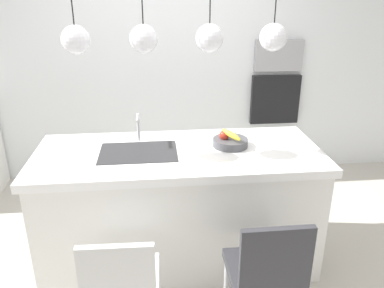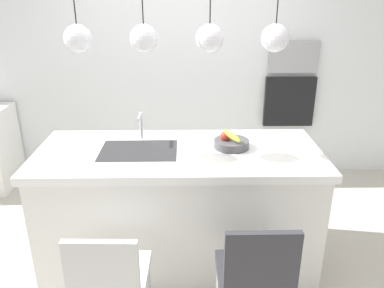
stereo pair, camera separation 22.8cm
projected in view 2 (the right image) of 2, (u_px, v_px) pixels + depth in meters
The scene contains 14 objects.
floor at pixel (180, 255), 3.20m from camera, with size 6.60×6.60×0.00m, color #BCB7AD.
back_wall at pixel (180, 62), 4.25m from camera, with size 6.00×0.10×2.60m, color white.
kitchen_island at pixel (179, 205), 3.03m from camera, with size 2.10×0.88×0.94m.
sink_basin at pixel (139, 151), 2.85m from camera, with size 0.56×0.40×0.02m, color #2D2D30.
faucet at pixel (141, 123), 2.99m from camera, with size 0.02×0.17×0.22m.
fruit_bowl at pixel (231, 143), 2.89m from camera, with size 0.26×0.26×0.15m.
microwave at pixel (293, 57), 4.18m from camera, with size 0.54×0.08×0.34m, color #9E9EA3.
oven at pixel (289, 101), 4.37m from camera, with size 0.56×0.08×0.56m, color black.
chair_near at pixel (110, 280), 2.23m from camera, with size 0.43×0.46×0.86m.
chair_middle at pixel (255, 276), 2.24m from camera, with size 0.42×0.43×0.90m.
pendant_light_left at pixel (78, 38), 2.55m from camera, with size 0.19×0.19×0.79m.
pendant_light_center_left at pixel (144, 38), 2.55m from camera, with size 0.19×0.19×0.79m.
pendant_light_center_right at pixel (210, 38), 2.56m from camera, with size 0.19×0.19×0.79m.
pendant_light_right at pixel (275, 38), 2.57m from camera, with size 0.19×0.19×0.79m.
Camera 2 is at (0.06, -2.63, 2.05)m, focal length 36.25 mm.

